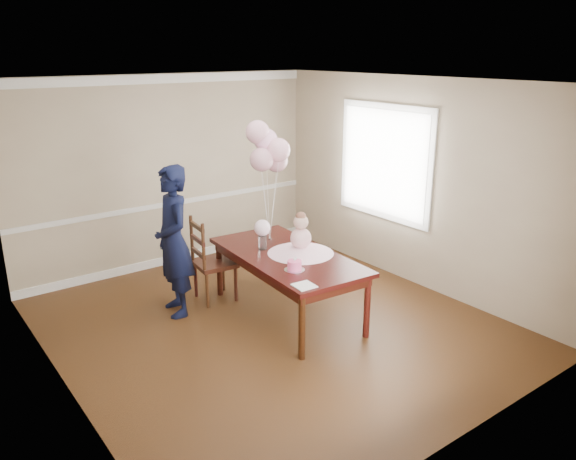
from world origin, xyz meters
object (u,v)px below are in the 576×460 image
(dining_table_top, at_px, (287,256))
(woman, at_px, (173,242))
(birthday_cake, at_px, (294,265))
(dining_chair_seat, at_px, (215,263))

(dining_table_top, xyz_separation_m, woman, (-1.02, 0.84, 0.16))
(birthday_cake, relative_size, dining_chair_seat, 0.33)
(birthday_cake, xyz_separation_m, woman, (-0.78, 1.28, 0.07))
(dining_table_top, relative_size, dining_chair_seat, 4.37)
(dining_table_top, distance_m, dining_chair_seat, 1.03)
(birthday_cake, bearing_deg, woman, 121.49)
(dining_chair_seat, height_order, woman, woman)
(birthday_cake, bearing_deg, dining_chair_seat, 99.70)
(birthday_cake, height_order, woman, woman)
(woman, bearing_deg, dining_chair_seat, 104.97)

